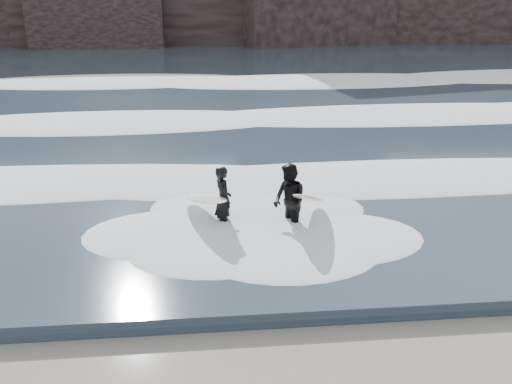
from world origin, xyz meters
The scene contains 6 objects.
sea centered at (0.00, 29.00, 0.15)m, with size 90.00×52.00×0.30m, color #263543.
foam_near centered at (0.00, 9.00, 0.40)m, with size 60.00×3.20×0.20m, color white.
foam_mid centered at (0.00, 16.00, 0.42)m, with size 60.00×4.00×0.24m, color white.
foam_far centered at (0.00, 25.00, 0.45)m, with size 60.00×4.80×0.30m, color white.
surfer_left centered at (-0.06, 6.85, 0.78)m, with size 1.31×2.31×1.55m.
surfer_right centered at (1.54, 6.50, 0.83)m, with size 1.50×2.01×1.64m.
Camera 1 is at (-0.34, -4.76, 5.32)m, focal length 40.00 mm.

